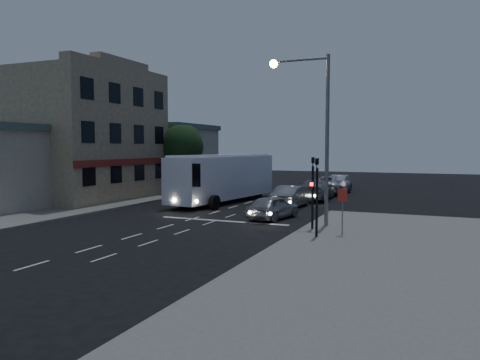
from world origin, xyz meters
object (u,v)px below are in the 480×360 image
at_px(car_suv, 273,207).
at_px(regulatory_sign, 342,204).
at_px(car_sedan_b, 316,190).
at_px(streetlight, 315,120).
at_px(car_sedan_c, 332,185).
at_px(traffic_signal_main, 313,184).
at_px(traffic_signal_side, 317,187).
at_px(tour_bus, 224,177).
at_px(car_sedan_a, 292,196).
at_px(street_tree, 182,145).
at_px(car_extra, 340,182).

distance_m(car_suv, regulatory_sign, 6.37).
xyz_separation_m(car_sedan_b, streetlight, (2.93, -12.61, 4.90)).
bearing_deg(car_sedan_c, regulatory_sign, 107.12).
distance_m(car_sedan_c, traffic_signal_main, 20.00).
xyz_separation_m(traffic_signal_main, traffic_signal_side, (0.70, -1.98, 0.00)).
bearing_deg(streetlight, car_sedan_c, 98.92).
height_order(tour_bus, car_suv, tour_bus).
xyz_separation_m(tour_bus, traffic_signal_side, (10.13, -11.63, 0.41)).
height_order(car_sedan_a, traffic_signal_main, traffic_signal_main).
relative_size(streetlight, street_tree, 1.45).
bearing_deg(car_sedan_b, streetlight, 99.21).
bearing_deg(traffic_signal_main, traffic_signal_side, -70.51).
bearing_deg(traffic_signal_side, car_extra, 98.49).
bearing_deg(car_sedan_b, car_sedan_a, 80.52).
bearing_deg(car_sedan_a, street_tree, -22.80).
height_order(car_suv, traffic_signal_side, traffic_signal_side).
bearing_deg(car_sedan_c, car_sedan_a, 90.98).
xyz_separation_m(car_sedan_b, traffic_signal_main, (3.19, -14.03, 1.59)).
height_order(car_sedan_c, streetlight, streetlight).
bearing_deg(street_tree, regulatory_sign, -41.08).
distance_m(car_sedan_c, regulatory_sign, 21.28).
distance_m(car_sedan_c, street_tree, 14.28).
bearing_deg(regulatory_sign, traffic_signal_side, -136.08).
xyz_separation_m(car_suv, car_sedan_b, (-0.04, 11.01, 0.12)).
relative_size(traffic_signal_side, regulatory_sign, 1.86).
xyz_separation_m(tour_bus, car_extra, (6.17, 14.95, -1.27)).
bearing_deg(regulatory_sign, tour_bus, 136.24).
distance_m(car_sedan_a, regulatory_sign, 11.21).
xyz_separation_m(traffic_signal_main, street_tree, (-15.81, 14.25, 2.08)).
distance_m(tour_bus, regulatory_sign, 15.42).
bearing_deg(traffic_signal_side, car_sedan_c, 100.01).
bearing_deg(traffic_signal_side, traffic_signal_main, 109.49).
relative_size(traffic_signal_main, streetlight, 0.46).
height_order(regulatory_sign, streetlight, streetlight).
relative_size(tour_bus, street_tree, 1.99).
relative_size(car_sedan_b, street_tree, 0.93).
bearing_deg(car_suv, regulatory_sign, 150.64).
height_order(car_suv, regulatory_sign, regulatory_sign).
bearing_deg(traffic_signal_side, regulatory_sign, 43.92).
xyz_separation_m(tour_bus, car_suv, (6.28, -6.63, -1.29)).
distance_m(car_extra, streetlight, 23.90).
xyz_separation_m(car_sedan_b, car_sedan_c, (0.06, 5.66, -0.01)).
relative_size(car_suv, traffic_signal_side, 1.03).
relative_size(tour_bus, car_sedan_c, 2.07).
bearing_deg(regulatory_sign, traffic_signal_main, 149.16).
bearing_deg(car_sedan_a, traffic_signal_side, 113.83).
height_order(tour_bus, car_sedan_a, tour_bus).
bearing_deg(car_sedan_c, car_extra, -84.34).
bearing_deg(traffic_signal_side, streetlight, 105.70).
bearing_deg(car_suv, street_tree, -31.16).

